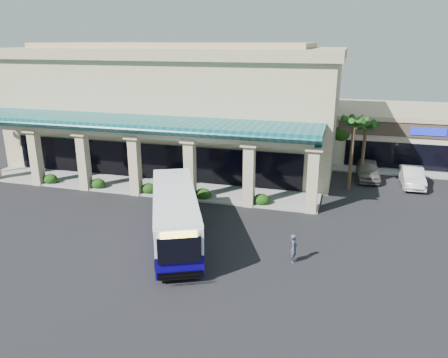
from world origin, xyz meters
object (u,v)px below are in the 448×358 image
(car_silver, at_px, (368,170))
(car_white, at_px, (412,177))
(pedestrian, at_px, (294,248))
(transit_bus, at_px, (175,217))

(car_silver, distance_m, car_white, 3.59)
(pedestrian, xyz_separation_m, car_white, (7.79, 15.80, -0.04))
(transit_bus, relative_size, car_silver, 2.26)
(pedestrian, distance_m, car_silver, 17.34)
(car_white, bearing_deg, transit_bus, -136.25)
(transit_bus, relative_size, pedestrian, 6.62)
(car_silver, height_order, car_white, car_silver)
(transit_bus, xyz_separation_m, pedestrian, (7.23, -0.84, -0.69))
(car_silver, xyz_separation_m, car_white, (3.45, -0.99, -0.04))
(transit_bus, height_order, pedestrian, transit_bus)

